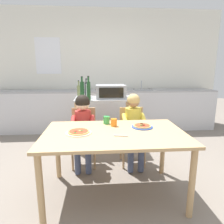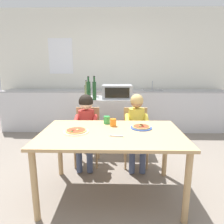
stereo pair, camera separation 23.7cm
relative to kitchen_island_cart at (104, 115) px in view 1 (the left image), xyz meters
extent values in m
plane|color=slate|center=(0.05, -0.29, -0.59)|extent=(11.26, 11.26, 0.00)
cube|color=white|center=(0.05, 1.46, 0.76)|extent=(5.51, 0.12, 2.70)
cube|color=white|center=(-1.20, 1.40, 1.06)|extent=(0.56, 0.01, 0.80)
cube|color=silver|center=(0.05, 1.05, -0.15)|extent=(4.96, 0.60, 0.87)
cube|color=#9E9EA3|center=(0.05, 1.05, 0.29)|extent=(4.96, 0.60, 0.03)
cube|color=gray|center=(0.92, 1.05, 0.31)|extent=(0.40, 0.33, 0.02)
cylinder|color=#B7BABF|center=(0.92, 1.17, 0.41)|extent=(0.02, 0.02, 0.20)
cube|color=#B7BABF|center=(0.00, 0.00, 0.28)|extent=(0.98, 0.59, 0.02)
cube|color=tan|center=(0.00, 0.00, -0.28)|extent=(0.90, 0.54, 0.02)
cube|color=tan|center=(-0.45, -0.25, -0.16)|extent=(0.05, 0.05, 0.86)
cube|color=tan|center=(0.45, -0.25, -0.16)|extent=(0.05, 0.05, 0.86)
cube|color=tan|center=(-0.45, 0.25, -0.16)|extent=(0.05, 0.05, 0.86)
cube|color=tan|center=(0.45, 0.25, -0.16)|extent=(0.05, 0.05, 0.86)
cube|color=#999BA0|center=(0.11, 0.00, 0.41)|extent=(0.50, 0.37, 0.22)
cube|color=black|center=(0.11, -0.19, 0.41)|extent=(0.40, 0.01, 0.17)
cylinder|color=black|center=(0.29, -0.19, 0.34)|extent=(0.02, 0.01, 0.02)
cylinder|color=#1E4723|center=(-0.25, -0.24, 0.44)|extent=(0.06, 0.06, 0.29)
cylinder|color=#1E4723|center=(-0.25, -0.24, 0.63)|extent=(0.03, 0.03, 0.08)
cylinder|color=black|center=(-0.25, -0.24, 0.67)|extent=(0.03, 0.03, 0.01)
cylinder|color=olive|center=(-0.43, 0.10, 0.40)|extent=(0.06, 0.06, 0.21)
cylinder|color=olive|center=(-0.43, 0.10, 0.54)|extent=(0.02, 0.02, 0.07)
cylinder|color=black|center=(-0.43, 0.10, 0.58)|extent=(0.03, 0.03, 0.01)
cylinder|color=black|center=(-0.30, 0.24, 0.42)|extent=(0.06, 0.06, 0.25)
cylinder|color=black|center=(-0.30, 0.24, 0.57)|extent=(0.03, 0.03, 0.06)
cylinder|color=black|center=(-0.30, 0.24, 0.61)|extent=(0.03, 0.03, 0.01)
cylinder|color=#ADB7B2|center=(-0.28, 0.07, 0.41)|extent=(0.06, 0.06, 0.24)
cylinder|color=#ADB7B2|center=(-0.28, 0.07, 0.57)|extent=(0.03, 0.03, 0.07)
cylinder|color=black|center=(-0.28, 0.07, 0.61)|extent=(0.03, 0.03, 0.01)
cylinder|color=#1E4723|center=(-0.36, -0.13, 0.44)|extent=(0.07, 0.07, 0.28)
cylinder|color=#1E4723|center=(-0.36, -0.13, 0.62)|extent=(0.03, 0.03, 0.08)
cylinder|color=black|center=(-0.36, -0.13, 0.66)|extent=(0.03, 0.03, 0.01)
cube|color=tan|center=(0.05, -1.41, 0.13)|extent=(1.49, 0.94, 0.03)
cylinder|color=tan|center=(-0.63, -1.82, -0.24)|extent=(0.06, 0.06, 0.70)
cylinder|color=tan|center=(0.73, -1.82, -0.24)|extent=(0.06, 0.06, 0.70)
cylinder|color=tan|center=(-0.63, -1.00, -0.24)|extent=(0.06, 0.06, 0.70)
cylinder|color=tan|center=(0.73, -1.00, -0.24)|extent=(0.06, 0.06, 0.70)
cube|color=tan|center=(-0.32, -0.70, -0.15)|extent=(0.36, 0.36, 0.04)
cube|color=tan|center=(-0.32, -0.54, 0.04)|extent=(0.34, 0.03, 0.38)
cylinder|color=tan|center=(-0.17, -0.85, -0.37)|extent=(0.03, 0.03, 0.42)
cylinder|color=tan|center=(-0.47, -0.85, -0.37)|extent=(0.03, 0.03, 0.42)
cylinder|color=tan|center=(-0.17, -0.55, -0.37)|extent=(0.03, 0.03, 0.42)
cylinder|color=tan|center=(-0.47, -0.55, -0.37)|extent=(0.03, 0.03, 0.42)
cube|color=tan|center=(0.38, -0.70, -0.15)|extent=(0.36, 0.36, 0.04)
cube|color=tan|center=(0.38, -0.54, 0.04)|extent=(0.34, 0.03, 0.38)
cylinder|color=tan|center=(0.53, -0.85, -0.37)|extent=(0.03, 0.03, 0.42)
cylinder|color=tan|center=(0.23, -0.85, -0.37)|extent=(0.03, 0.03, 0.42)
cylinder|color=tan|center=(0.53, -0.55, -0.37)|extent=(0.03, 0.03, 0.42)
cylinder|color=tan|center=(0.23, -0.55, -0.37)|extent=(0.03, 0.03, 0.42)
cube|color=#424C6B|center=(-0.25, -0.84, -0.11)|extent=(0.10, 0.30, 0.10)
cylinder|color=#424C6B|center=(-0.25, -0.97, -0.35)|extent=(0.08, 0.08, 0.44)
cube|color=#424C6B|center=(-0.39, -0.84, -0.11)|extent=(0.10, 0.30, 0.10)
cylinder|color=#424C6B|center=(-0.39, -0.97, -0.35)|extent=(0.08, 0.08, 0.44)
cylinder|color=#BC332D|center=(-0.19, -0.80, 0.09)|extent=(0.06, 0.26, 0.15)
cylinder|color=#BC332D|center=(-0.45, -0.80, 0.09)|extent=(0.06, 0.26, 0.15)
cylinder|color=#BC332D|center=(-0.32, -0.70, 0.06)|extent=(0.22, 0.22, 0.33)
sphere|color=beige|center=(-0.32, -0.70, 0.33)|extent=(0.19, 0.19, 0.19)
sphere|color=black|center=(-0.32, -0.70, 0.35)|extent=(0.20, 0.20, 0.20)
cube|color=#424C6B|center=(0.45, -0.84, -0.11)|extent=(0.10, 0.30, 0.10)
cylinder|color=#424C6B|center=(0.45, -0.97, -0.35)|extent=(0.08, 0.08, 0.44)
cube|color=#424C6B|center=(0.31, -0.84, -0.11)|extent=(0.10, 0.30, 0.10)
cylinder|color=#424C6B|center=(0.31, -0.97, -0.35)|extent=(0.08, 0.08, 0.44)
cylinder|color=yellow|center=(0.51, -0.80, 0.11)|extent=(0.06, 0.26, 0.15)
cylinder|color=yellow|center=(0.25, -0.80, 0.11)|extent=(0.06, 0.26, 0.15)
cylinder|color=yellow|center=(0.38, -0.70, 0.07)|extent=(0.22, 0.22, 0.36)
sphere|color=#A37556|center=(0.38, -0.70, 0.35)|extent=(0.17, 0.17, 0.17)
sphere|color=tan|center=(0.38, -0.70, 0.36)|extent=(0.18, 0.18, 0.18)
cylinder|color=white|center=(-0.32, -1.42, 0.15)|extent=(0.26, 0.26, 0.01)
cylinder|color=tan|center=(-0.32, -1.42, 0.16)|extent=(0.23, 0.23, 0.01)
cylinder|color=#B23D23|center=(-0.32, -1.42, 0.17)|extent=(0.19, 0.19, 0.00)
cylinder|color=maroon|center=(-0.35, -1.45, 0.17)|extent=(0.03, 0.03, 0.01)
cylinder|color=#386628|center=(-0.29, -1.43, 0.17)|extent=(0.03, 0.03, 0.01)
cylinder|color=#386628|center=(-0.35, -1.49, 0.17)|extent=(0.03, 0.03, 0.01)
cylinder|color=#DBC666|center=(-0.30, -1.43, 0.17)|extent=(0.03, 0.03, 0.01)
cylinder|color=#3356B7|center=(0.38, -1.27, 0.15)|extent=(0.24, 0.24, 0.01)
cylinder|color=tan|center=(0.38, -1.27, 0.16)|extent=(0.20, 0.20, 0.01)
cylinder|color=#B23D23|center=(0.38, -1.27, 0.17)|extent=(0.17, 0.17, 0.00)
cylinder|color=#DBC666|center=(0.38, -1.21, 0.17)|extent=(0.03, 0.03, 0.01)
cylinder|color=maroon|center=(0.40, -1.28, 0.17)|extent=(0.03, 0.03, 0.01)
cylinder|color=#386628|center=(0.37, -1.28, 0.17)|extent=(0.04, 0.04, 0.01)
cylinder|color=#386628|center=(0.39, -1.28, 0.17)|extent=(0.03, 0.03, 0.01)
cylinder|color=#563319|center=(0.39, -1.22, 0.17)|extent=(0.04, 0.04, 0.01)
cylinder|color=maroon|center=(0.39, -1.29, 0.17)|extent=(0.03, 0.03, 0.01)
cylinder|color=orange|center=(0.07, -1.19, 0.18)|extent=(0.07, 0.07, 0.09)
cylinder|color=green|center=(-0.01, -1.08, 0.19)|extent=(0.08, 0.08, 0.09)
cylinder|color=#B7BABF|center=(0.10, -1.55, 0.15)|extent=(0.14, 0.04, 0.01)
camera|label=1|loc=(-0.13, -3.42, 0.81)|focal=32.16mm
camera|label=2|loc=(0.10, -3.42, 0.81)|focal=32.16mm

